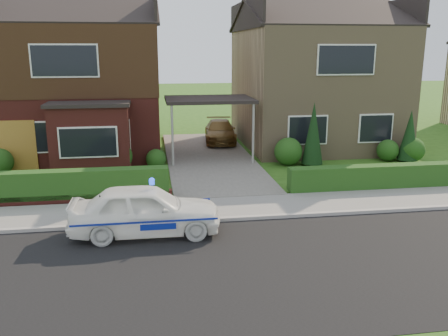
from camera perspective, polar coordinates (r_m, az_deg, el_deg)
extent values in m
plane|color=#295416|center=(11.15, 5.36, -11.70)|extent=(120.00, 120.00, 0.00)
cube|color=black|center=(11.15, 5.36, -11.70)|extent=(60.00, 6.00, 0.02)
cube|color=#9E9993|center=(13.87, 2.31, -6.07)|extent=(60.00, 0.16, 0.12)
cube|color=slate|center=(14.85, 1.53, -4.73)|extent=(60.00, 2.00, 0.10)
cube|color=#666059|center=(21.42, -1.77, 1.20)|extent=(3.80, 12.00, 0.12)
cube|color=maroon|center=(24.02, -16.78, 8.89)|extent=(7.20, 8.00, 5.80)
cube|color=white|center=(20.58, -22.32, 3.42)|extent=(1.80, 0.08, 1.30)
cube|color=white|center=(20.07, -13.49, 3.85)|extent=(1.60, 0.08, 1.30)
cube|color=white|center=(19.97, -18.62, 12.13)|extent=(2.60, 0.08, 1.30)
cube|color=black|center=(23.95, -17.03, 12.34)|extent=(7.26, 8.06, 2.90)
cube|color=maroon|center=(19.49, -15.74, 3.26)|extent=(3.00, 1.40, 2.70)
cube|color=black|center=(19.28, -16.02, 7.40)|extent=(3.20, 1.60, 0.14)
cube|color=#977D5C|center=(25.22, 10.69, 9.46)|extent=(7.20, 8.00, 5.80)
cube|color=white|center=(21.11, 10.02, 4.51)|extent=(1.80, 0.08, 1.30)
cube|color=white|center=(22.32, 17.78, 4.57)|extent=(1.60, 0.08, 1.30)
cube|color=white|center=(21.39, 14.49, 12.50)|extent=(2.60, 0.08, 1.30)
cube|color=black|center=(20.98, -1.82, 8.25)|extent=(3.80, 3.00, 0.14)
cylinder|color=gray|center=(19.65, -6.22, 3.79)|extent=(0.10, 0.10, 2.70)
cylinder|color=gray|center=(20.08, 3.53, 4.07)|extent=(0.10, 0.10, 2.70)
cube|color=brown|center=(20.84, -24.55, 2.34)|extent=(2.20, 0.10, 2.10)
cube|color=maroon|center=(16.06, -20.15, -3.66)|extent=(7.70, 0.25, 0.36)
cube|color=#163A12|center=(16.26, -19.99, -4.10)|extent=(7.50, 0.55, 0.90)
cube|color=#163A12|center=(17.89, 19.39, -2.42)|extent=(7.50, 0.55, 0.80)
sphere|color=#163A12|center=(19.53, -12.88, 1.39)|extent=(1.32, 1.32, 1.32)
sphere|color=#163A12|center=(19.82, -8.17, 1.08)|extent=(0.84, 0.84, 0.84)
sphere|color=#163A12|center=(20.41, 7.74, 1.99)|extent=(1.20, 1.20, 1.20)
sphere|color=#163A12|center=(22.25, 19.10, 2.03)|extent=(0.96, 0.96, 0.96)
sphere|color=#163A12|center=(22.47, 21.72, 2.07)|extent=(1.08, 1.08, 1.08)
cone|color=black|center=(20.39, 10.67, 3.87)|extent=(0.90, 0.90, 2.60)
cone|color=black|center=(22.27, 21.41, 3.46)|extent=(0.90, 0.90, 2.20)
imported|color=white|center=(12.82, -9.43, -5.05)|extent=(1.67, 4.01, 1.36)
sphere|color=#193FF2|center=(12.59, -8.67, -1.75)|extent=(0.17, 0.17, 0.17)
cube|color=navy|center=(12.08, -9.45, -6.54)|extent=(3.66, 0.02, 0.05)
cube|color=navy|center=(13.60, -9.40, -4.16)|extent=(3.66, 0.01, 0.05)
ellipsoid|color=black|center=(12.71, -14.53, -4.19)|extent=(0.22, 0.17, 0.21)
sphere|color=white|center=(12.65, -14.48, -4.32)|extent=(0.11, 0.11, 0.11)
sphere|color=black|center=(12.64, -14.49, -3.62)|extent=(0.13, 0.13, 0.13)
cone|color=black|center=(12.64, -14.70, -3.33)|extent=(0.04, 0.04, 0.05)
cone|color=black|center=(12.63, -14.30, -3.32)|extent=(0.04, 0.04, 0.05)
imported|color=brown|center=(24.83, -0.48, 4.45)|extent=(1.93, 3.95, 1.11)
imported|color=gray|center=(16.91, -23.15, -2.50)|extent=(0.43, 0.37, 0.68)
imported|color=gray|center=(16.44, -14.16, -2.26)|extent=(0.51, 0.51, 0.66)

